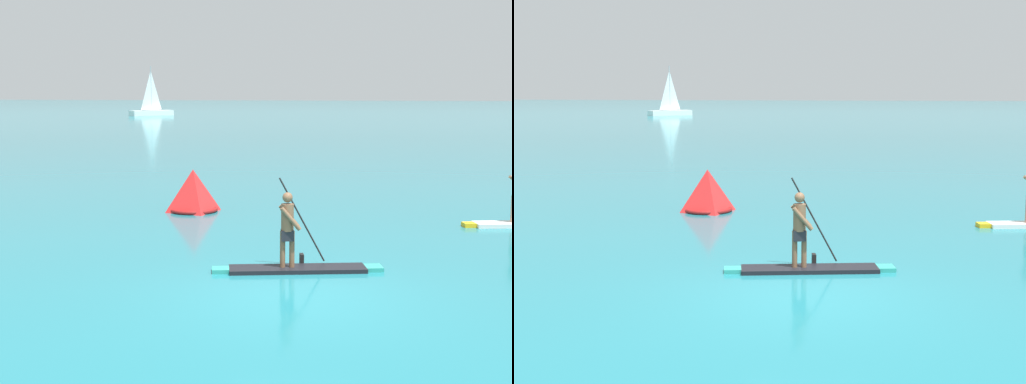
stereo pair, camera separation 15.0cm
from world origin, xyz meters
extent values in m
plane|color=#1E727F|center=(0.00, 0.00, 0.00)|extent=(440.00, 440.00, 0.00)
cube|color=black|center=(-0.11, 1.84, 0.04)|extent=(2.89, 1.20, 0.09)
cube|color=teal|center=(1.44, 2.17, 0.04)|extent=(0.44, 0.50, 0.09)
cube|color=teal|center=(-1.67, 1.50, 0.04)|extent=(0.42, 0.44, 0.09)
cylinder|color=brown|center=(-0.23, 1.81, 0.47)|extent=(0.11, 0.11, 0.76)
cylinder|color=brown|center=(-0.42, 1.77, 0.47)|extent=(0.11, 0.11, 0.76)
cube|color=black|center=(-0.32, 1.79, 0.76)|extent=(0.30, 0.27, 0.22)
cylinder|color=brown|center=(-0.32, 1.79, 1.13)|extent=(0.26, 0.26, 0.56)
sphere|color=brown|center=(-0.32, 1.79, 1.54)|extent=(0.21, 0.21, 0.21)
cylinder|color=brown|center=(-0.31, 1.95, 1.13)|extent=(0.44, 0.18, 0.51)
cylinder|color=brown|center=(-0.24, 1.65, 1.13)|extent=(0.44, 0.18, 0.51)
cylinder|color=black|center=(-0.07, 2.27, 1.00)|extent=(0.97, 0.25, 1.81)
cube|color=black|center=(-0.07, 2.27, 0.11)|extent=(0.12, 0.21, 0.32)
cube|color=yellow|center=(4.03, 7.39, 0.06)|extent=(0.39, 0.42, 0.11)
pyramid|color=red|center=(-4.02, 8.66, 0.65)|extent=(1.71, 1.71, 1.30)
torus|color=maroon|center=(-4.02, 8.66, 0.06)|extent=(1.51, 1.51, 0.12)
cube|color=white|center=(-29.29, 86.04, 0.36)|extent=(5.56, 5.74, 0.71)
cylinder|color=#B2B2B7|center=(-29.29, 86.04, 3.81)|extent=(0.12, 0.12, 6.18)
pyramid|color=white|center=(-29.29, 86.04, 3.55)|extent=(1.45, 2.51, 5.47)
camera|label=1|loc=(1.32, -12.66, 3.74)|focal=50.65mm
camera|label=2|loc=(1.47, -12.64, 3.74)|focal=50.65mm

